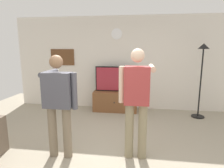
% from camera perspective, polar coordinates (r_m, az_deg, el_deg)
% --- Properties ---
extents(ground_plane, '(8.40, 8.40, 0.00)m').
position_cam_1_polar(ground_plane, '(3.26, -2.36, -22.63)').
color(ground_plane, '#9E937F').
extents(back_wall, '(6.40, 0.10, 2.70)m').
position_cam_1_polar(back_wall, '(5.67, 2.87, 6.24)').
color(back_wall, silver).
rests_on(back_wall, ground_plane).
extents(tv_stand, '(1.24, 0.53, 0.57)m').
position_cam_1_polar(tv_stand, '(5.52, 1.00, -5.11)').
color(tv_stand, brown).
rests_on(tv_stand, ground_plane).
extents(television, '(1.15, 0.07, 0.71)m').
position_cam_1_polar(television, '(5.43, 1.08, 1.52)').
color(television, black).
rests_on(television, tv_stand).
extents(wall_clock, '(0.31, 0.03, 0.31)m').
position_cam_1_polar(wall_clock, '(5.62, 1.43, 14.78)').
color(wall_clock, white).
extents(framed_picture, '(0.73, 0.04, 0.48)m').
position_cam_1_polar(framed_picture, '(6.03, -14.58, 7.78)').
color(framed_picture, brown).
extents(floor_lamp, '(0.32, 0.32, 1.91)m').
position_cam_1_polar(floor_lamp, '(5.30, 25.40, 5.08)').
color(floor_lamp, black).
rests_on(floor_lamp, ground_plane).
extents(person_standing_nearer_lamp, '(0.64, 0.78, 1.69)m').
position_cam_1_polar(person_standing_nearer_lamp, '(3.18, -15.73, -4.72)').
color(person_standing_nearer_lamp, '#7A6B56').
rests_on(person_standing_nearer_lamp, ground_plane).
extents(person_standing_nearer_couch, '(0.57, 0.78, 1.79)m').
position_cam_1_polar(person_standing_nearer_couch, '(3.04, 7.40, -4.20)').
color(person_standing_nearer_couch, gray).
rests_on(person_standing_nearer_couch, ground_plane).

